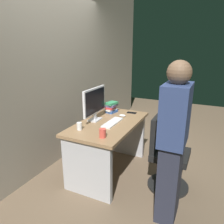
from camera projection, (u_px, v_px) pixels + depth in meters
ground_plane at (109, 170)px, 3.15m from camera, size 9.00×9.00×0.00m
wall_back at (51, 64)px, 3.08m from camera, size 6.40×0.10×3.00m
desk at (109, 138)px, 3.00m from camera, size 1.31×0.73×0.76m
office_chair at (166, 156)px, 2.70m from camera, size 0.52×0.52×0.94m
person_at_desk at (173, 144)px, 2.09m from camera, size 0.40×0.24×1.64m
monitor at (95, 102)px, 2.92m from camera, size 0.54×0.14×0.46m
keyboard at (113, 122)px, 2.88m from camera, size 0.43×0.13×0.02m
mouse at (122, 115)px, 3.14m from camera, size 0.06×0.10×0.03m
cup_near_keyboard at (103, 133)px, 2.42m from camera, size 0.08×0.08×0.10m
cup_by_monitor at (79, 126)px, 2.64m from camera, size 0.06×0.06×0.09m
book_stack at (111, 107)px, 3.32m from camera, size 0.22×0.17×0.17m
cell_phone at (132, 113)px, 3.32m from camera, size 0.08×0.15×0.01m
handbag at (164, 152)px, 3.42m from camera, size 0.34×0.14×0.38m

